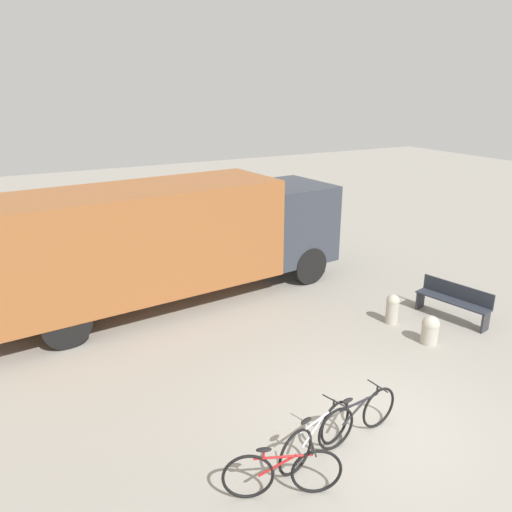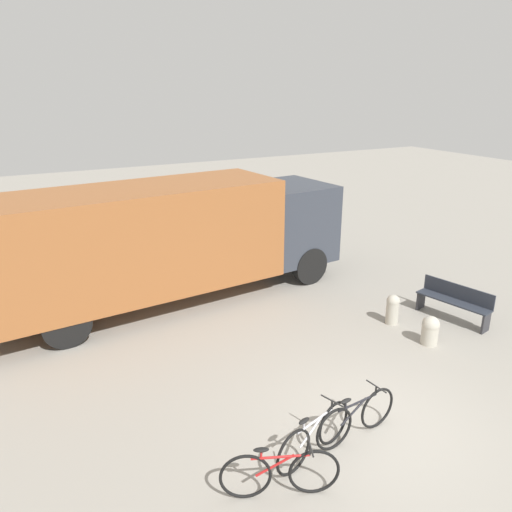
{
  "view_description": "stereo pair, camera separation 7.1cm",
  "coord_description": "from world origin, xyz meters",
  "px_view_note": "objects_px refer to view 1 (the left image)",
  "views": [
    {
      "loc": [
        -5.22,
        -5.22,
        5.5
      ],
      "look_at": [
        -0.02,
        4.47,
        1.71
      ],
      "focal_mm": 35.0,
      "sensor_mm": 36.0,
      "label": 1
    },
    {
      "loc": [
        -5.16,
        -5.25,
        5.5
      ],
      "look_at": [
        -0.02,
        4.47,
        1.71
      ],
      "focal_mm": 35.0,
      "sensor_mm": 36.0,
      "label": 2
    }
  ],
  "objects_px": {
    "bollard_far_bench": "(392,308)",
    "bicycle_near": "(282,473)",
    "bicycle_far": "(358,417)",
    "delivery_truck": "(168,237)",
    "bollard_near_bench": "(430,329)",
    "bicycle_middle": "(316,436)",
    "park_bench": "(454,300)"
  },
  "relations": [
    {
      "from": "bollard_far_bench",
      "to": "bicycle_far",
      "type": "bearing_deg",
      "value": -139.71
    },
    {
      "from": "park_bench",
      "to": "bollard_near_bench",
      "type": "bearing_deg",
      "value": 101.13
    },
    {
      "from": "park_bench",
      "to": "bicycle_near",
      "type": "relative_size",
      "value": 1.17
    },
    {
      "from": "delivery_truck",
      "to": "bollard_far_bench",
      "type": "xyz_separation_m",
      "value": [
        4.28,
        -3.8,
        -1.38
      ]
    },
    {
      "from": "bicycle_near",
      "to": "bicycle_middle",
      "type": "distance_m",
      "value": 0.96
    },
    {
      "from": "bicycle_near",
      "to": "bollard_far_bench",
      "type": "height_order",
      "value": "bicycle_near"
    },
    {
      "from": "bicycle_far",
      "to": "bollard_near_bench",
      "type": "xyz_separation_m",
      "value": [
        3.45,
        1.73,
        -0.04
      ]
    },
    {
      "from": "park_bench",
      "to": "bicycle_near",
      "type": "xyz_separation_m",
      "value": [
        -6.63,
        -2.84,
        -0.12
      ]
    },
    {
      "from": "bicycle_middle",
      "to": "bollard_far_bench",
      "type": "relative_size",
      "value": 2.21
    },
    {
      "from": "park_bench",
      "to": "bollard_far_bench",
      "type": "bearing_deg",
      "value": 58.06
    },
    {
      "from": "bicycle_middle",
      "to": "bicycle_far",
      "type": "xyz_separation_m",
      "value": [
        0.86,
        0.06,
        0.0
      ]
    },
    {
      "from": "bicycle_far",
      "to": "bollard_near_bench",
      "type": "relative_size",
      "value": 2.55
    },
    {
      "from": "delivery_truck",
      "to": "bollard_near_bench",
      "type": "distance_m",
      "value": 6.73
    },
    {
      "from": "delivery_truck",
      "to": "bicycle_near",
      "type": "distance_m",
      "value": 7.35
    },
    {
      "from": "delivery_truck",
      "to": "bicycle_middle",
      "type": "xyz_separation_m",
      "value": [
        0.01,
        -6.75,
        -1.39
      ]
    },
    {
      "from": "park_bench",
      "to": "bicycle_middle",
      "type": "height_order",
      "value": "park_bench"
    },
    {
      "from": "delivery_truck",
      "to": "bicycle_near",
      "type": "xyz_separation_m",
      "value": [
        -0.86,
        -7.17,
        -1.39
      ]
    },
    {
      "from": "bicycle_middle",
      "to": "bicycle_near",
      "type": "bearing_deg",
      "value": -170.71
    },
    {
      "from": "delivery_truck",
      "to": "bicycle_middle",
      "type": "height_order",
      "value": "delivery_truck"
    },
    {
      "from": "bollard_far_bench",
      "to": "bicycle_near",
      "type": "bearing_deg",
      "value": -146.71
    },
    {
      "from": "delivery_truck",
      "to": "bicycle_far",
      "type": "bearing_deg",
      "value": -87.83
    },
    {
      "from": "bicycle_near",
      "to": "bicycle_far",
      "type": "distance_m",
      "value": 1.79
    },
    {
      "from": "bollard_near_bench",
      "to": "park_bench",
      "type": "bearing_deg",
      "value": 23.6
    },
    {
      "from": "delivery_truck",
      "to": "park_bench",
      "type": "distance_m",
      "value": 7.33
    },
    {
      "from": "bollard_far_bench",
      "to": "bicycle_middle",
      "type": "bearing_deg",
      "value": -145.36
    },
    {
      "from": "delivery_truck",
      "to": "bollard_near_bench",
      "type": "height_order",
      "value": "delivery_truck"
    },
    {
      "from": "park_bench",
      "to": "bollard_near_bench",
      "type": "distance_m",
      "value": 1.59
    },
    {
      "from": "delivery_truck",
      "to": "bicycle_near",
      "type": "height_order",
      "value": "delivery_truck"
    },
    {
      "from": "bicycle_far",
      "to": "bollard_far_bench",
      "type": "distance_m",
      "value": 4.47
    },
    {
      "from": "park_bench",
      "to": "bollard_far_bench",
      "type": "relative_size",
      "value": 2.5
    },
    {
      "from": "bicycle_near",
      "to": "bicycle_far",
      "type": "height_order",
      "value": "same"
    },
    {
      "from": "park_bench",
      "to": "bicycle_near",
      "type": "distance_m",
      "value": 7.21
    }
  ]
}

